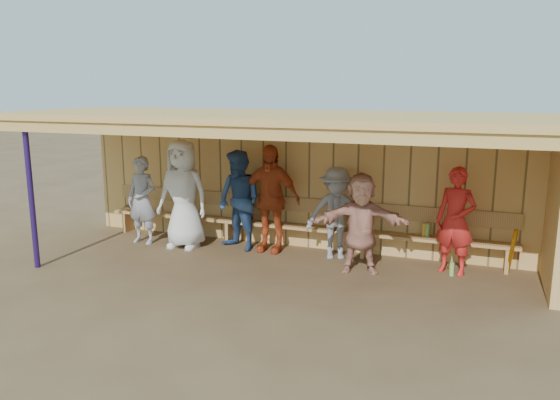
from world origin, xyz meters
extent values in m
plane|color=brown|center=(0.00, 0.00, 0.00)|extent=(90.00, 90.00, 0.00)
imported|color=#97969E|center=(-2.80, 0.45, 0.83)|extent=(0.62, 0.42, 1.65)
imported|color=silver|center=(-1.93, 0.48, 0.99)|extent=(0.98, 0.65, 1.98)
imported|color=#2D4B7C|center=(-0.92, 0.71, 0.90)|extent=(1.08, 0.98, 1.81)
imported|color=#BC451E|center=(-0.37, 0.81, 0.96)|extent=(1.14, 0.51, 1.93)
imported|color=gray|center=(0.85, 0.81, 0.79)|extent=(1.17, 0.92, 1.59)
imported|color=tan|center=(1.40, 0.24, 0.80)|extent=(1.56, 0.85, 1.60)
imported|color=red|center=(2.80, 0.71, 0.85)|extent=(0.71, 0.56, 1.70)
cube|color=tan|center=(0.00, 1.35, 1.20)|extent=(8.60, 0.20, 2.40)
cube|color=tan|center=(4.20, 0.45, 1.20)|extent=(0.20, 1.62, 2.40)
cube|color=tan|center=(0.00, 0.00, 2.45)|extent=(8.80, 3.20, 0.10)
cube|color=tan|center=(0.00, -1.50, 2.32)|extent=(8.80, 0.10, 0.18)
cube|color=tan|center=(-3.80, 0.00, 2.31)|extent=(0.08, 3.00, 0.16)
cube|color=tan|center=(-2.85, 0.00, 2.31)|extent=(0.08, 3.00, 0.16)
cube|color=tan|center=(-1.90, 0.00, 2.31)|extent=(0.08, 3.00, 0.16)
cube|color=tan|center=(-0.95, 0.00, 2.31)|extent=(0.08, 3.00, 0.16)
cube|color=tan|center=(0.00, 0.00, 2.31)|extent=(0.08, 3.00, 0.16)
cube|color=tan|center=(0.95, 0.00, 2.31)|extent=(0.08, 3.00, 0.16)
cube|color=tan|center=(1.90, 0.00, 2.31)|extent=(0.08, 3.00, 0.16)
cube|color=tan|center=(2.85, 0.00, 2.31)|extent=(0.08, 3.00, 0.16)
cube|color=tan|center=(3.80, 0.00, 2.31)|extent=(0.08, 3.00, 0.16)
cylinder|color=navy|center=(-3.60, -1.40, 1.20)|extent=(0.09, 0.09, 2.40)
cube|color=tan|center=(0.00, 1.06, 0.42)|extent=(7.60, 0.32, 0.05)
cube|color=tan|center=(0.00, 1.22, 0.80)|extent=(7.60, 0.04, 0.26)
cube|color=tan|center=(-3.60, 1.06, 0.20)|extent=(0.06, 0.29, 0.40)
cube|color=tan|center=(-1.29, 1.06, 0.20)|extent=(0.06, 0.29, 0.40)
cube|color=tan|center=(1.29, 1.06, 0.20)|extent=(0.06, 0.29, 0.40)
cube|color=tan|center=(3.60, 1.06, 0.20)|extent=(0.06, 0.29, 0.40)
cylinder|color=gold|center=(3.65, 0.86, 0.40)|extent=(0.13, 0.41, 0.80)
sphere|color=gold|center=(2.75, 0.86, 0.04)|extent=(0.08, 0.08, 0.08)
ellipsoid|color=#593319|center=(-3.47, 1.01, 0.52)|extent=(0.30, 0.24, 0.14)
ellipsoid|color=#593319|center=(-2.20, 1.01, 0.52)|extent=(0.30, 0.24, 0.14)
ellipsoid|color=#593319|center=(-0.94, 1.01, 0.52)|extent=(0.30, 0.24, 0.14)
cylinder|color=#7DCC66|center=(2.35, 1.11, 0.56)|extent=(0.07, 0.07, 0.22)
cylinder|color=gold|center=(2.29, 1.11, 0.56)|extent=(0.07, 0.07, 0.22)
cylinder|color=#7DBF5F|center=(2.80, 0.56, 0.11)|extent=(0.07, 0.07, 0.22)
camera|label=1|loc=(3.14, -8.00, 2.89)|focal=35.00mm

